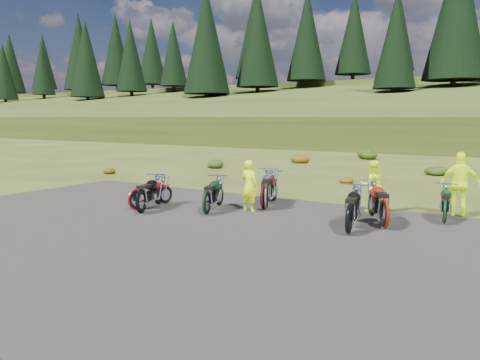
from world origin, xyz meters
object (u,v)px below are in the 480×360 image
Objects in this scene: motorcycle_0 at (142,214)px; motorcycle_3 at (266,210)px; motorcycle_7 at (444,225)px; person_middle at (249,187)px.

motorcycle_0 is 0.92× the size of motorcycle_3.
motorcycle_3 is at bearing 90.73° from motorcycle_7.
motorcycle_0 is at bearing 42.49° from person_middle.
motorcycle_3 is (2.86, 2.66, 0.00)m from motorcycle_0.
motorcycle_3 reaches higher than motorcycle_0.
motorcycle_3 is at bearing -67.29° from motorcycle_0.
motorcycle_7 is at bearing -107.61° from motorcycle_3.
person_middle is (-5.44, -1.42, 0.81)m from motorcycle_7.
motorcycle_0 is 8.77m from motorcycle_7.
person_middle reaches higher than motorcycle_0.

